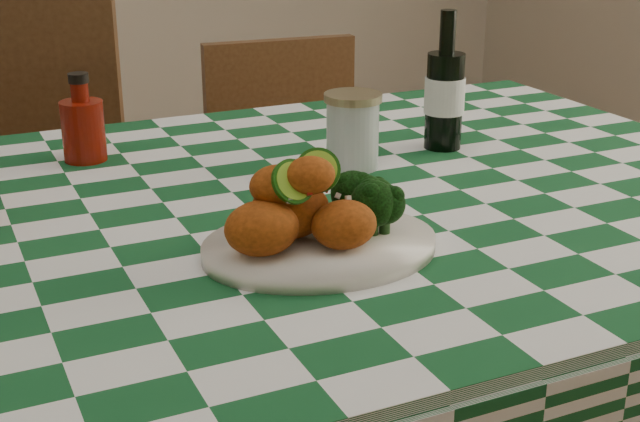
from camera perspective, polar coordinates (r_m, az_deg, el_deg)
name	(u,v)px	position (r m, az deg, el deg)	size (l,w,h in m)	color
plate	(320,246)	(1.08, 0.00, -2.28)	(0.29, 0.23, 0.02)	silver
fried_chicken_pile	(306,200)	(1.05, -0.88, 0.69)	(0.17, 0.12, 0.11)	#AF4710
broccoli_side	(377,200)	(1.11, 3.65, 0.69)	(0.09, 0.09, 0.07)	black
ketchup_bottle	(82,117)	(1.47, -14.98, 5.81)	(0.07, 0.07, 0.14)	#6F1005
mason_jar	(353,131)	(1.39, 2.10, 5.14)	(0.09, 0.09, 0.12)	#B2BCBA
beer_bottle	(445,81)	(1.50, 8.02, 8.27)	(0.07, 0.07, 0.23)	black
wooden_chair_left	(5,247)	(1.96, -19.49, -2.18)	(0.45, 0.47, 0.99)	#472814
wooden_chair_right	(304,224)	(2.17, -1.03, -0.87)	(0.38, 0.40, 0.84)	#472814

